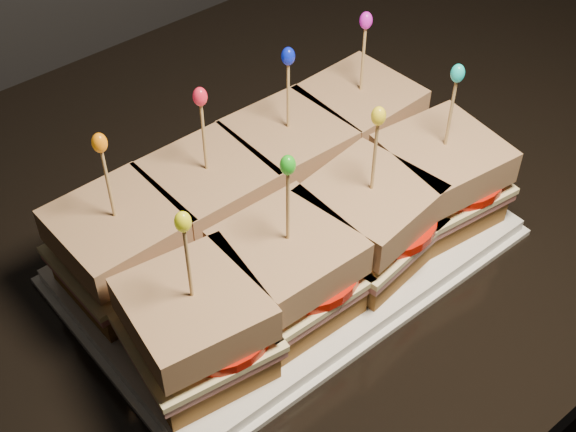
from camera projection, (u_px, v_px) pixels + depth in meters
granite_slab at (20, 344)px, 0.70m from camera, size 2.49×0.70×0.03m
platter at (288, 252)px, 0.74m from camera, size 0.39×0.24×0.02m
platter_rim at (288, 256)px, 0.75m from camera, size 0.40×0.25×0.01m
sandwich_0_bread_bot at (127, 272)px, 0.70m from camera, size 0.10×0.10×0.03m
sandwich_0_ham at (124, 259)px, 0.68m from camera, size 0.11×0.10×0.01m
sandwich_0_cheese at (123, 253)px, 0.68m from camera, size 0.11×0.10×0.01m
sandwich_0_tomato at (137, 244)px, 0.68m from camera, size 0.09×0.09×0.01m
sandwich_0_bread_top at (118, 230)px, 0.66m from camera, size 0.10×0.10×0.03m
sandwich_0_pick at (109, 188)px, 0.63m from camera, size 0.00×0.00×0.09m
sandwich_0_frill at (100, 143)px, 0.60m from camera, size 0.01×0.01×0.02m
sandwich_1_bread_bot at (212, 225)px, 0.74m from camera, size 0.09×0.09×0.03m
sandwich_1_ham at (211, 212)px, 0.73m from camera, size 0.10×0.10×0.01m
sandwich_1_cheese at (210, 206)px, 0.72m from camera, size 0.11×0.10×0.01m
sandwich_1_tomato at (224, 198)px, 0.72m from camera, size 0.09×0.09×0.01m
sandwich_1_bread_top at (208, 182)px, 0.70m from camera, size 0.10×0.10×0.03m
sandwich_1_pick at (204, 141)px, 0.67m from camera, size 0.00×0.00×0.09m
sandwich_1_frill at (200, 97)px, 0.64m from camera, size 0.01×0.01×0.02m
sandwich_2_bread_bot at (288, 183)px, 0.78m from camera, size 0.10×0.10×0.03m
sandwich_2_ham at (288, 169)px, 0.77m from camera, size 0.11×0.10×0.01m
sandwich_2_cheese at (288, 164)px, 0.76m from camera, size 0.11×0.10×0.01m
sandwich_2_tomato at (302, 156)px, 0.76m from camera, size 0.09×0.09×0.01m
sandwich_2_bread_top at (288, 141)px, 0.74m from camera, size 0.10×0.10×0.03m
sandwich_2_pick at (288, 100)px, 0.71m from camera, size 0.00×0.00×0.09m
sandwich_2_frill at (288, 56)px, 0.68m from camera, size 0.01×0.01×0.02m
sandwich_3_bread_bot at (356, 145)px, 0.82m from camera, size 0.10×0.10×0.03m
sandwich_3_ham at (357, 132)px, 0.81m from camera, size 0.11×0.10×0.01m
sandwich_3_cheese at (358, 126)px, 0.81m from camera, size 0.11×0.11×0.01m
sandwich_3_tomato at (371, 118)px, 0.80m from camera, size 0.09×0.09×0.01m
sandwich_3_bread_top at (360, 103)px, 0.79m from camera, size 0.10×0.10×0.03m
sandwich_3_pick at (363, 63)px, 0.75m from camera, size 0.00×0.00×0.09m
sandwich_3_frill at (366, 20)px, 0.72m from camera, size 0.01×0.01×0.02m
sandwich_4_bread_bot at (199, 351)px, 0.64m from camera, size 0.11×0.11×0.03m
sandwich_4_ham at (198, 338)px, 0.62m from camera, size 0.12×0.11×0.01m
sandwich_4_cheese at (197, 332)px, 0.62m from camera, size 0.12×0.12×0.01m
sandwich_4_tomato at (214, 323)px, 0.62m from camera, size 0.09×0.09×0.01m
sandwich_4_bread_top at (194, 309)px, 0.60m from camera, size 0.11×0.11×0.03m
sandwich_4_pick at (189, 267)px, 0.57m from camera, size 0.00×0.00×0.09m
sandwich_4_frill at (183, 222)px, 0.54m from camera, size 0.01×0.01×0.02m
sandwich_5_bread_bot at (288, 295)px, 0.68m from camera, size 0.10×0.10×0.03m
sandwich_5_ham at (288, 281)px, 0.67m from camera, size 0.11×0.10×0.01m
sandwich_5_cheese at (288, 276)px, 0.66m from camera, size 0.11×0.10×0.01m
sandwich_5_tomato at (304, 267)px, 0.66m from camera, size 0.09×0.09×0.01m
sandwich_5_bread_top at (288, 252)px, 0.64m from camera, size 0.10×0.10×0.03m
sandwich_5_pick at (288, 210)px, 0.61m from camera, size 0.00×0.00×0.09m
sandwich_5_frill at (288, 165)px, 0.58m from camera, size 0.01×0.01×0.02m
sandwich_6_bread_bot at (366, 245)px, 0.72m from camera, size 0.11×0.11×0.03m
sandwich_6_ham at (367, 232)px, 0.71m from camera, size 0.12×0.11×0.01m
sandwich_6_cheese at (368, 226)px, 0.70m from camera, size 0.12×0.12×0.01m
sandwich_6_tomato at (383, 217)px, 0.70m from camera, size 0.09×0.09×0.01m
sandwich_6_bread_top at (370, 202)px, 0.68m from camera, size 0.11×0.11×0.03m
sandwich_6_pick at (374, 161)px, 0.65m from camera, size 0.00×0.00×0.09m
sandwich_6_frill at (379, 116)px, 0.62m from camera, size 0.01×0.01×0.02m
sandwich_7_bread_bot at (435, 201)px, 0.76m from camera, size 0.10×0.10×0.03m
sandwich_7_ham at (438, 187)px, 0.75m from camera, size 0.11×0.11×0.01m
sandwich_7_cheese at (439, 182)px, 0.74m from camera, size 0.12×0.11×0.01m
sandwich_7_tomato at (453, 173)px, 0.74m from camera, size 0.09×0.09×0.01m
sandwich_7_bread_top at (443, 158)px, 0.73m from camera, size 0.11×0.11×0.03m
sandwich_7_pick at (450, 117)px, 0.69m from camera, size 0.00×0.00×0.09m
sandwich_7_frill at (458, 73)px, 0.66m from camera, size 0.01×0.01×0.02m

